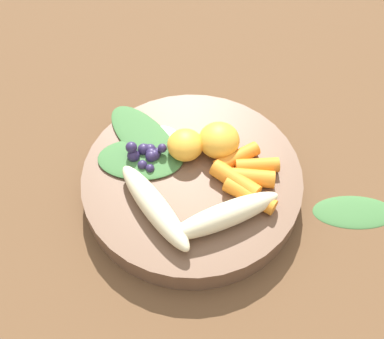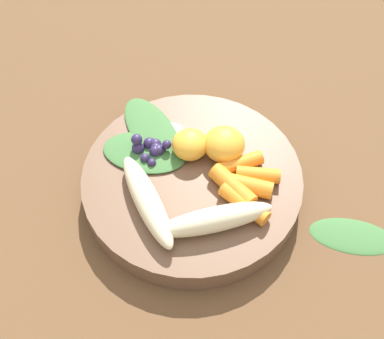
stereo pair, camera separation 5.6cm
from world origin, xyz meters
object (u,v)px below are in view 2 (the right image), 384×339
banana_peeled_right (147,201)px  orange_segment_near (190,144)px  bowl (192,183)px  kale_leaf_stray (353,235)px  banana_peeled_left (214,220)px

banana_peeled_right → orange_segment_near: 0.09m
bowl → banana_peeled_right: (0.02, -0.06, 0.03)m
banana_peeled_right → kale_leaf_stray: (0.12, 0.19, -0.04)m
kale_leaf_stray → orange_segment_near: bearing=163.4°
bowl → banana_peeled_left: banana_peeled_left is taller
banana_peeled_right → orange_segment_near: orange_segment_near is taller
banana_peeled_left → banana_peeled_right: (-0.05, -0.05, 0.00)m
banana_peeled_left → kale_leaf_stray: (0.07, 0.14, -0.04)m
banana_peeled_left → kale_leaf_stray: bearing=-12.4°
kale_leaf_stray → bowl: bearing=171.6°
bowl → banana_peeled_left: 0.08m
bowl → banana_peeled_right: bearing=-74.5°
orange_segment_near → banana_peeled_left: bearing=-12.2°
orange_segment_near → kale_leaf_stray: size_ratio=0.44×
bowl → banana_peeled_right: 0.07m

